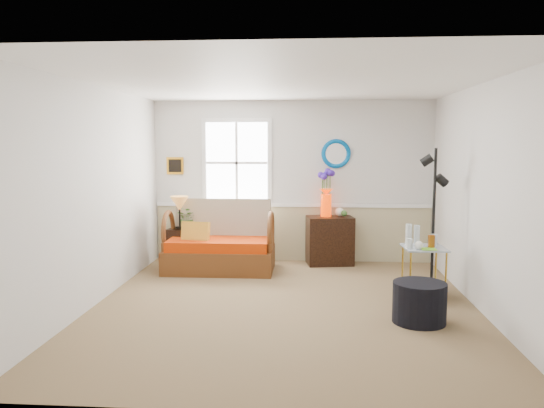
# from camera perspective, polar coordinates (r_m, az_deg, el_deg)

# --- Properties ---
(floor) EXTENTS (4.50, 5.00, 0.01)m
(floor) POSITION_cam_1_polar(r_m,az_deg,el_deg) (6.38, 1.33, -10.94)
(floor) COLOR #7C6245
(floor) RESTS_ON ground
(ceiling) EXTENTS (4.50, 5.00, 0.01)m
(ceiling) POSITION_cam_1_polar(r_m,az_deg,el_deg) (6.12, 1.40, 12.95)
(ceiling) COLOR white
(ceiling) RESTS_ON walls
(walls) EXTENTS (4.51, 5.01, 2.60)m
(walls) POSITION_cam_1_polar(r_m,az_deg,el_deg) (6.11, 1.36, 0.76)
(walls) COLOR silver
(walls) RESTS_ON floor
(wainscot) EXTENTS (4.46, 0.02, 0.90)m
(wainscot) POSITION_cam_1_polar(r_m,az_deg,el_deg) (8.69, 2.16, -3.17)
(wainscot) COLOR tan
(wainscot) RESTS_ON walls
(chair_rail) EXTENTS (4.46, 0.04, 0.06)m
(chair_rail) POSITION_cam_1_polar(r_m,az_deg,el_deg) (8.61, 2.17, -0.10)
(chair_rail) COLOR white
(chair_rail) RESTS_ON walls
(window) EXTENTS (1.14, 0.06, 1.44)m
(window) POSITION_cam_1_polar(r_m,az_deg,el_deg) (8.64, -3.81, 4.44)
(window) COLOR white
(window) RESTS_ON walls
(picture) EXTENTS (0.28, 0.03, 0.28)m
(picture) POSITION_cam_1_polar(r_m,az_deg,el_deg) (8.85, -10.37, 4.07)
(picture) COLOR #BA7B18
(picture) RESTS_ON walls
(mirror) EXTENTS (0.47, 0.07, 0.47)m
(mirror) POSITION_cam_1_polar(r_m,az_deg,el_deg) (8.57, 6.90, 5.39)
(mirror) COLOR #00729F
(mirror) RESTS_ON walls
(loveseat) EXTENTS (1.62, 0.93, 1.06)m
(loveseat) POSITION_cam_1_polar(r_m,az_deg,el_deg) (8.01, -5.67, -3.46)
(loveseat) COLOR #5F3014
(loveseat) RESTS_ON floor
(throw_pillow) EXTENTS (0.43, 0.17, 0.42)m
(throw_pillow) POSITION_cam_1_polar(r_m,az_deg,el_deg) (7.95, -8.25, -3.40)
(throw_pillow) COLOR orange
(throw_pillow) RESTS_ON loveseat
(lamp_stand) EXTENTS (0.40, 0.40, 0.59)m
(lamp_stand) POSITION_cam_1_polar(r_m,az_deg,el_deg) (8.44, -9.95, -4.62)
(lamp_stand) COLOR black
(lamp_stand) RESTS_ON floor
(table_lamp) EXTENTS (0.38, 0.38, 0.51)m
(table_lamp) POSITION_cam_1_polar(r_m,az_deg,el_deg) (8.30, -9.91, -0.94)
(table_lamp) COLOR #C88237
(table_lamp) RESTS_ON lamp_stand
(potted_plant) EXTENTS (0.43, 0.44, 0.26)m
(potted_plant) POSITION_cam_1_polar(r_m,az_deg,el_deg) (8.34, -9.08, -1.75)
(potted_plant) COLOR #3A682B
(potted_plant) RESTS_ON lamp_stand
(cabinet) EXTENTS (0.77, 0.56, 0.76)m
(cabinet) POSITION_cam_1_polar(r_m,az_deg,el_deg) (8.48, 6.23, -3.91)
(cabinet) COLOR black
(cabinet) RESTS_ON floor
(flower_vase) EXTENTS (0.25, 0.25, 0.73)m
(flower_vase) POSITION_cam_1_polar(r_m,az_deg,el_deg) (8.40, 5.85, 1.15)
(flower_vase) COLOR #F53300
(flower_vase) RESTS_ON cabinet
(side_table) EXTENTS (0.53, 0.53, 0.64)m
(side_table) POSITION_cam_1_polar(r_m,az_deg,el_deg) (6.91, 15.98, -7.07)
(side_table) COLOR #B79026
(side_table) RESTS_ON floor
(tabletop_items) EXTENTS (0.45, 0.45, 0.27)m
(tabletop_items) POSITION_cam_1_polar(r_m,az_deg,el_deg) (6.83, 15.77, -3.34)
(tabletop_items) COLOR silver
(tabletop_items) RESTS_ON side_table
(floor_lamp) EXTENTS (0.33, 0.33, 1.86)m
(floor_lamp) POSITION_cam_1_polar(r_m,az_deg,el_deg) (7.13, 16.97, -1.70)
(floor_lamp) COLOR black
(floor_lamp) RESTS_ON floor
(ottoman) EXTENTS (0.64, 0.64, 0.44)m
(ottoman) POSITION_cam_1_polar(r_m,az_deg,el_deg) (5.99, 15.56, -10.17)
(ottoman) COLOR black
(ottoman) RESTS_ON floor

